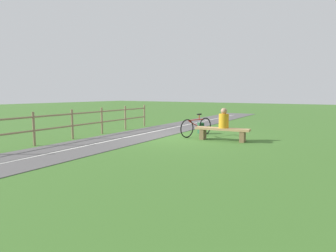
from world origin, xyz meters
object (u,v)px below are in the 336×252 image
(bicycle, at_px, (196,127))
(backpack, at_px, (201,128))
(bench, at_px, (222,132))
(person_seated, at_px, (224,120))

(bicycle, distance_m, backpack, 0.87)
(bench, relative_size, person_seated, 2.76)
(bench, distance_m, backpack, 1.93)
(bench, distance_m, bicycle, 1.33)
(person_seated, relative_size, backpack, 1.55)
(bench, xyz_separation_m, bicycle, (1.26, -0.41, 0.05))
(backpack, bearing_deg, bench, 140.08)
(bicycle, bearing_deg, bench, 86.33)
(person_seated, distance_m, bicycle, 1.42)
(bicycle, relative_size, backpack, 3.78)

